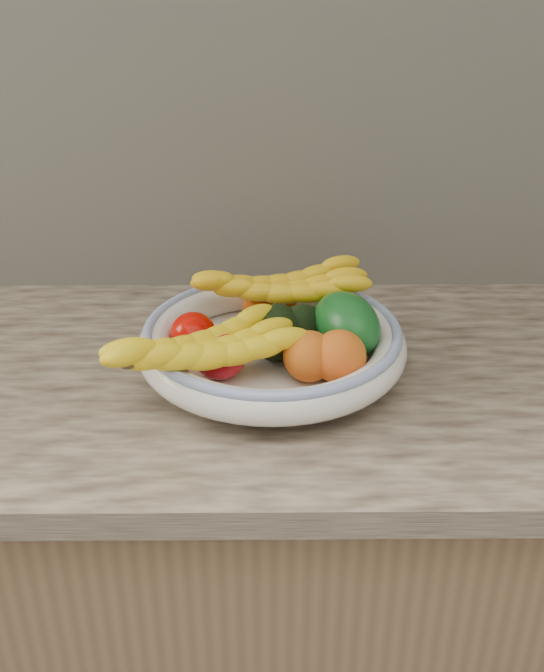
{
  "coord_description": "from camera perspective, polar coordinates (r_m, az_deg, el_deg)",
  "views": [
    {
      "loc": [
        -0.01,
        0.7,
        1.47
      ],
      "look_at": [
        0.0,
        1.66,
        0.96
      ],
      "focal_mm": 40.0,
      "sensor_mm": 36.0,
      "label": 1
    }
  ],
  "objects": [
    {
      "name": "kitchen_counter",
      "position": [
        1.4,
        -0.01,
        -17.72
      ],
      "size": [
        2.44,
        0.66,
        1.4
      ],
      "color": "brown",
      "rests_on": "ground"
    },
    {
      "name": "fruit_bowl",
      "position": [
        1.09,
        0.0,
        -0.53
      ],
      "size": [
        0.39,
        0.39,
        0.08
      ],
      "color": "white",
      "rests_on": "kitchen_counter"
    },
    {
      "name": "clementine_back_left",
      "position": [
        1.18,
        -0.95,
        2.24
      ],
      "size": [
        0.06,
        0.06,
        0.05
      ],
      "primitive_type": "ellipsoid",
      "rotation": [
        0.0,
        0.0,
        -0.12
      ],
      "color": "#DB5104",
      "rests_on": "fruit_bowl"
    },
    {
      "name": "clementine_back_right",
      "position": [
        1.19,
        0.78,
        2.33
      ],
      "size": [
        0.05,
        0.05,
        0.04
      ],
      "primitive_type": "ellipsoid",
      "rotation": [
        0.0,
        0.0,
        -0.12
      ],
      "color": "#E35B04",
      "rests_on": "fruit_bowl"
    },
    {
      "name": "tomato_left",
      "position": [
        1.09,
        -6.04,
        0.26
      ],
      "size": [
        0.08,
        0.08,
        0.06
      ],
      "primitive_type": "ellipsoid",
      "rotation": [
        0.0,
        0.0,
        0.31
      ],
      "color": "#C50800",
      "rests_on": "fruit_bowl"
    },
    {
      "name": "tomato_near_left",
      "position": [
        1.03,
        -4.0,
        -1.47
      ],
      "size": [
        0.09,
        0.09,
        0.07
      ],
      "primitive_type": "ellipsoid",
      "rotation": [
        0.0,
        0.0,
        0.26
      ],
      "color": "red",
      "rests_on": "fruit_bowl"
    },
    {
      "name": "avocado_center",
      "position": [
        1.08,
        0.37,
        0.3
      ],
      "size": [
        0.09,
        0.12,
        0.08
      ],
      "primitive_type": "ellipsoid",
      "rotation": [
        0.0,
        0.0,
        -0.12
      ],
      "color": "black",
      "rests_on": "fruit_bowl"
    },
    {
      "name": "avocado_right",
      "position": [
        1.1,
        2.06,
        0.69
      ],
      "size": [
        0.11,
        0.11,
        0.06
      ],
      "primitive_type": "ellipsoid",
      "rotation": [
        0.0,
        0.0,
        -0.76
      ],
      "color": "black",
      "rests_on": "fruit_bowl"
    },
    {
      "name": "green_mango",
      "position": [
        1.08,
        5.67,
        0.87
      ],
      "size": [
        0.15,
        0.16,
        0.11
      ],
      "primitive_type": "ellipsoid",
      "rotation": [
        0.0,
        0.31,
        0.44
      ],
      "color": "#0E4A17",
      "rests_on": "fruit_bowl"
    },
    {
      "name": "peach_front",
      "position": [
        1.02,
        2.83,
        -1.55
      ],
      "size": [
        0.09,
        0.09,
        0.07
      ],
      "primitive_type": "ellipsoid",
      "rotation": [
        0.0,
        0.0,
        0.41
      ],
      "color": "orange",
      "rests_on": "fruit_bowl"
    },
    {
      "name": "peach_right",
      "position": [
        1.02,
        5.14,
        -1.58
      ],
      "size": [
        0.09,
        0.09,
        0.07
      ],
      "primitive_type": "ellipsoid",
      "rotation": [
        0.0,
        0.0,
        -0.22
      ],
      "color": "orange",
      "rests_on": "fruit_bowl"
    },
    {
      "name": "banana_bunch_back",
      "position": [
        1.16,
        0.6,
        3.42
      ],
      "size": [
        0.3,
        0.14,
        0.08
      ],
      "primitive_type": null,
      "rotation": [
        0.0,
        0.0,
        0.11
      ],
      "color": "yellow",
      "rests_on": "fruit_bowl"
    },
    {
      "name": "banana_bunch_front",
      "position": [
        1.0,
        -5.27,
        -1.33
      ],
      "size": [
        0.31,
        0.25,
        0.08
      ],
      "primitive_type": null,
      "rotation": [
        0.0,
        0.0,
        0.54
      ],
      "color": "yellow",
      "rests_on": "fruit_bowl"
    }
  ]
}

